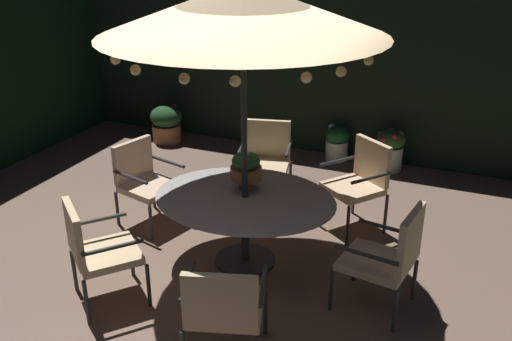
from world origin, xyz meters
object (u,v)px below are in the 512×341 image
Objects in this scene: patio_chair_northeast at (360,178)px; patio_chair_east at (267,156)px; centerpiece_planter at (246,168)px; patio_chair_southwest at (224,305)px; potted_plant_right_far at (337,142)px; patio_chair_north at (389,255)px; patio_chair_south at (95,247)px; patio_dining_table at (245,207)px; patio_umbrella at (243,9)px; patio_chair_southeast at (144,177)px; potted_plant_left_far at (166,123)px; potted_plant_front_corner at (391,148)px.

patio_chair_east is (-1.20, 0.25, -0.02)m from patio_chair_northeast.
centerpiece_planter is 0.46× the size of patio_chair_southwest.
patio_chair_north is at bearing -67.85° from potted_plant_right_far.
centerpiece_planter is at bearing -132.53° from patio_chair_northeast.
patio_chair_south is (-0.88, -1.26, -0.40)m from centerpiece_planter.
patio_chair_northeast is (0.86, 1.15, -0.02)m from patio_dining_table.
potted_plant_right_far is (0.12, 3.01, -2.20)m from patio_umbrella.
patio_dining_table is 1.44m from patio_chair_southeast.
potted_plant_left_far is (-2.54, 2.73, -2.17)m from patio_umbrella.
patio_chair_south is 4.25m from potted_plant_right_far.
patio_chair_northeast is 1.79m from potted_plant_front_corner.
patio_chair_southeast is (-2.83, 0.60, -0.02)m from patio_chair_north.
patio_umbrella is 2.41m from patio_chair_north.
potted_plant_front_corner is at bearing 71.10° from centerpiece_planter.
patio_umbrella is 2.42m from patio_chair_southwest.
patio_umbrella reaches higher than patio_chair_northeast.
patio_dining_table is 0.64× the size of patio_umbrella.
patio_chair_southeast reaches higher than patio_dining_table.
patio_umbrella is at bearing 49.77° from patio_chair_south.
patio_chair_east is 1.09× the size of patio_chair_southwest.
patio_chair_southeast is 0.96× the size of patio_chair_south.
patio_dining_table is 1.79× the size of patio_chair_northeast.
patio_chair_northeast is (0.92, 1.00, -0.37)m from centerpiece_planter.
patio_chair_southeast reaches higher than potted_plant_left_far.
potted_plant_left_far is at bearing 155.16° from patio_chair_northeast.
patio_chair_north reaches higher than patio_chair_south.
patio_dining_table is 3.03m from potted_plant_right_far.
patio_chair_southeast is 1.59× the size of potted_plant_front_corner.
patio_umbrella reaches higher than centerpiece_planter.
patio_chair_southeast is at bearing 170.87° from centerpiece_planter.
patio_chair_northeast reaches higher than patio_dining_table.
patio_chair_northeast is at bearing 112.51° from patio_chair_north.
patio_umbrella is 4.32m from potted_plant_left_far.
patio_chair_southwest is at bearing -74.60° from patio_chair_east.
patio_chair_northeast reaches higher than patio_chair_south.
patio_chair_southwest is at bearing -99.73° from patio_chair_northeast.
patio_chair_southwest reaches higher than potted_plant_front_corner.
patio_chair_south is (-0.60, -2.51, -0.01)m from patio_chair_east.
patio_chair_south is at bearing -124.99° from centerpiece_planter.
patio_chair_north is 2.40m from patio_chair_east.
patio_chair_northeast is at bearing -68.12° from potted_plant_right_far.
patio_chair_south reaches higher than patio_dining_table.
patio_chair_north is 1.11× the size of patio_chair_southwest.
centerpiece_planter is 0.43× the size of patio_chair_south.
patio_dining_table is 1.92× the size of patio_chair_southeast.
patio_chair_east is at bearing -30.98° from potted_plant_left_far.
patio_chair_north is (1.44, -0.23, -1.92)m from patio_umbrella.
patio_chair_north is 4.96m from potted_plant_left_far.
patio_chair_southwest is 5.07m from potted_plant_left_far.
patio_chair_southwest reaches higher than patio_dining_table.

